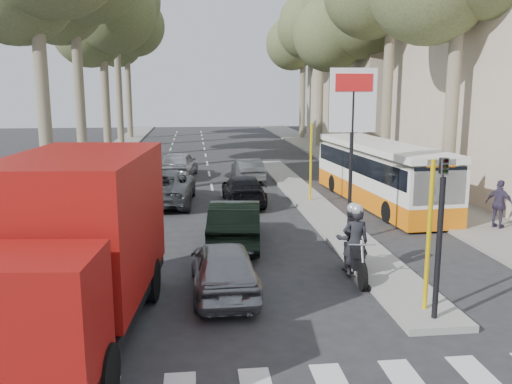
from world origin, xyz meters
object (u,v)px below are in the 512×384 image
silver_hatchback (224,267)px  red_truck (74,245)px  dark_hatchback (235,223)px  city_bus (379,172)px  motorcycle (354,242)px

silver_hatchback → red_truck: 3.90m
silver_hatchback → dark_hatchback: (0.60, 4.15, 0.07)m
silver_hatchback → city_bus: size_ratio=0.38×
silver_hatchback → red_truck: red_truck is taller
silver_hatchback → city_bus: bearing=-128.0°
silver_hatchback → red_truck: size_ratio=0.56×
red_truck → city_bus: red_truck is taller
dark_hatchback → motorcycle: motorcycle is taller
dark_hatchback → red_truck: (-3.68, -6.17, 1.20)m
dark_hatchback → red_truck: 7.28m
dark_hatchback → silver_hatchback: bearing=88.1°
silver_hatchback → city_bus: city_bus is taller
silver_hatchback → motorcycle: size_ratio=1.64×
red_truck → motorcycle: red_truck is taller
dark_hatchback → motorcycle: 4.40m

